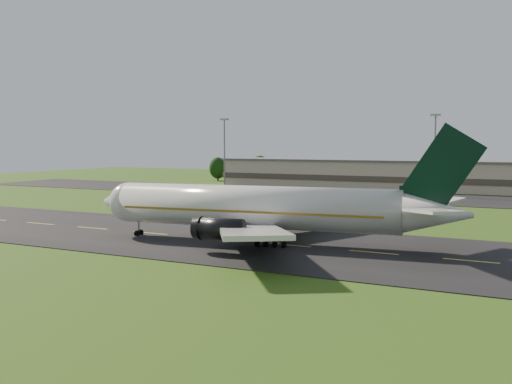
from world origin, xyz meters
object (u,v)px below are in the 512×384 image
at_px(terminal, 449,177).
at_px(airliner, 261,208).
at_px(service_vehicle_a, 330,192).
at_px(service_vehicle_c, 438,198).
at_px(light_mast_centre, 435,145).
at_px(service_vehicle_b, 340,193).
at_px(light_mast_west, 224,144).

bearing_deg(terminal, airliner, -96.24).
distance_m(airliner, service_vehicle_a, 72.12).
distance_m(airliner, service_vehicle_c, 68.78).
xyz_separation_m(light_mast_centre, service_vehicle_a, (-23.87, -9.41, -12.02)).
bearing_deg(airliner, light_mast_centre, 76.17).
height_order(terminal, service_vehicle_a, terminal).
distance_m(terminal, service_vehicle_b, 35.04).
bearing_deg(airliner, service_vehicle_c, 72.57).
xyz_separation_m(airliner, terminal, (10.50, 96.07, -0.67)).
bearing_deg(light_mast_centre, terminal, 85.05).
distance_m(service_vehicle_a, service_vehicle_b, 3.35).
relative_size(service_vehicle_a, service_vehicle_c, 0.83).
xyz_separation_m(service_vehicle_a, service_vehicle_c, (26.81, -2.88, -0.01)).
distance_m(light_mast_centre, service_vehicle_b, 26.32).
bearing_deg(service_vehicle_c, light_mast_west, -153.10).
bearing_deg(light_mast_centre, service_vehicle_b, -152.69).
bearing_deg(service_vehicle_a, terminal, 42.81).
relative_size(light_mast_centre, service_vehicle_c, 4.65).
relative_size(light_mast_centre, service_vehicle_b, 5.69).
xyz_separation_m(terminal, service_vehicle_a, (-25.27, -25.59, -3.27)).
bearing_deg(service_vehicle_a, light_mast_centre, 18.96).
height_order(terminal, service_vehicle_b, terminal).
distance_m(terminal, light_mast_centre, 18.45).
bearing_deg(service_vehicle_b, service_vehicle_c, -91.75).
bearing_deg(light_mast_centre, light_mast_west, 180.00).
bearing_deg(terminal, service_vehicle_a, -134.64).
bearing_deg(light_mast_west, service_vehicle_a, -14.59).
bearing_deg(airliner, terminal, 76.43).
distance_m(light_mast_west, service_vehicle_b, 42.40).
relative_size(light_mast_centre, service_vehicle_a, 5.62).
xyz_separation_m(airliner, service_vehicle_a, (-14.77, 70.48, -3.94)).
bearing_deg(service_vehicle_a, light_mast_west, 162.86).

